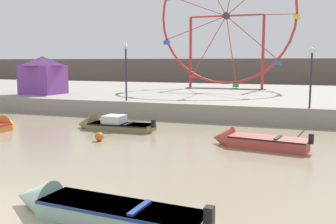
% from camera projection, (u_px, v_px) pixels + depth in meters
% --- Properties ---
extents(quay_promenade, '(110.00, 24.74, 1.14)m').
position_uv_depth(quay_promenade, '(219.00, 97.00, 37.27)').
color(quay_promenade, gray).
rests_on(quay_promenade, ground_plane).
extents(distant_town_skyline, '(140.00, 3.00, 4.40)m').
position_uv_depth(distant_town_skyline, '(250.00, 73.00, 57.66)').
color(distant_town_skyline, '#564C47').
rests_on(distant_town_skyline, ground_plane).
extents(motorboat_seafoam, '(5.73, 1.59, 1.12)m').
position_uv_depth(motorboat_seafoam, '(89.00, 208.00, 9.74)').
color(motorboat_seafoam, '#93BCAD').
rests_on(motorboat_seafoam, ground_plane).
extents(motorboat_faded_red, '(4.69, 1.93, 1.19)m').
position_uv_depth(motorboat_faded_red, '(252.00, 141.00, 17.80)').
color(motorboat_faded_red, '#B24238').
rests_on(motorboat_faded_red, ground_plane).
extents(motorboat_olive_wood, '(4.99, 1.51, 1.40)m').
position_uv_depth(motorboat_olive_wood, '(107.00, 125.00, 22.51)').
color(motorboat_olive_wood, olive).
rests_on(motorboat_olive_wood, ground_plane).
extents(ferris_wheel_red_frame, '(14.03, 1.20, 14.36)m').
position_uv_depth(ferris_wheel_red_frame, '(226.00, 18.00, 38.95)').
color(ferris_wheel_red_frame, red).
rests_on(ferris_wheel_red_frame, quay_promenade).
extents(carnival_booth_purple_stall, '(3.60, 3.33, 3.28)m').
position_uv_depth(carnival_booth_purple_stall, '(43.00, 74.00, 33.41)').
color(carnival_booth_purple_stall, purple).
rests_on(carnival_booth_purple_stall, quay_promenade).
extents(promenade_lamp_near, '(0.32, 0.32, 4.05)m').
position_uv_depth(promenade_lamp_near, '(126.00, 64.00, 27.50)').
color(promenade_lamp_near, '#2D2D33').
rests_on(promenade_lamp_near, quay_promenade).
extents(promenade_lamp_far, '(0.32, 0.32, 3.64)m').
position_uv_depth(promenade_lamp_far, '(311.00, 68.00, 23.17)').
color(promenade_lamp_far, '#2D2D33').
rests_on(promenade_lamp_far, quay_promenade).
extents(mooring_buoy_orange, '(0.44, 0.44, 0.44)m').
position_uv_depth(mooring_buoy_orange, '(99.00, 137.00, 19.18)').
color(mooring_buoy_orange, orange).
rests_on(mooring_buoy_orange, ground_plane).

